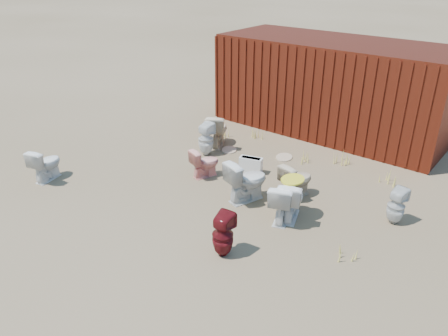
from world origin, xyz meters
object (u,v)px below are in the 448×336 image
Objects in this scene: toilet_front_pink at (205,163)px; toilet_front_c at (247,180)px; toilet_back_beige_left at (217,130)px; loose_tank at (251,165)px; toilet_front_a at (46,164)px; shipping_container at (332,87)px; toilet_back_yellowlid at (291,199)px; toilet_front_maroon at (223,235)px; toilet_back_beige_right at (296,180)px; toilet_front_e at (282,201)px; toilet_back_a at (206,139)px; toilet_back_e at (396,206)px.

toilet_front_pink is 0.75× the size of toilet_front_c.
loose_tank is at bearing 127.98° from toilet_back_beige_left.
loose_tank is (3.20, 2.99, -0.19)m from toilet_front_a.
shipping_container is at bearing -132.55° from toilet_front_a.
toilet_back_beige_left is 1.08× the size of toilet_back_yellowlid.
toilet_front_pink is at bearing -100.26° from shipping_container.
shipping_container is 7.96× the size of toilet_front_maroon.
toilet_front_a is 1.01× the size of toilet_back_beige_right.
shipping_container reaches higher than toilet_front_e.
toilet_back_a is (-2.95, 1.32, 0.02)m from toilet_front_e.
toilet_back_beige_right is at bearing -29.99° from loose_tank.
toilet_back_a is 4.59m from toilet_back_e.
toilet_back_a is at bearing -44.63° from toilet_front_e.
toilet_front_pink is 0.85× the size of toilet_front_maroon.
toilet_front_a is at bearing 38.48° from toilet_back_beige_left.
toilet_front_c is 1.81m from toilet_front_maroon.
toilet_front_pink is at bearing -27.40° from toilet_back_yellowlid.
toilet_back_yellowlid is at bearing -71.51° from shipping_container.
loose_tank is at bearing -40.01° from toilet_front_c.
toilet_back_beige_right is (2.71, -0.41, -0.04)m from toilet_back_a.
loose_tank is at bearing -58.53° from toilet_front_e.
toilet_back_beige_left reaches higher than loose_tank.
shipping_container is 4.65m from toilet_front_c.
toilet_front_e reaches higher than toilet_back_e.
toilet_back_a reaches higher than toilet_front_e.
shipping_container is 3.35m from toilet_back_beige_left.
toilet_back_beige_right reaches higher than toilet_back_e.
toilet_front_c is at bearing -71.95° from toilet_front_maroon.
toilet_front_c reaches higher than toilet_back_beige_left.
toilet_front_c is at bearing 113.90° from toilet_back_beige_left.
shipping_container is at bearing -116.00° from toilet_back_a.
toilet_front_maroon is at bearing 103.31° from toilet_back_beige_left.
toilet_front_pink is 0.94× the size of toilet_back_e.
loose_tank is at bearing -152.51° from toilet_front_a.
toilet_back_a is (-1.51, -3.41, -0.80)m from shipping_container.
toilet_front_e is 0.18m from toilet_back_yellowlid.
toilet_back_yellowlid is (1.53, -4.57, -0.82)m from shipping_container.
shipping_container is 5.02m from toilet_front_e.
toilet_back_yellowlid is (4.84, 1.94, 0.02)m from toilet_front_a.
toilet_back_beige_right is at bearing -164.81° from toilet_front_a.
shipping_container is 7.05× the size of toilet_front_c.
shipping_container is 8.79× the size of toilet_back_e.
toilet_back_beige_left is 1.22× the size of toilet_back_e.
shipping_container reaches higher than toilet_back_yellowlid.
toilet_front_a is at bearing -0.03° from toilet_front_e.
shipping_container reaches higher than toilet_front_a.
toilet_front_e is at bearing 153.72° from toilet_back_a.
toilet_front_maroon reaches higher than toilet_back_e.
toilet_front_pink is at bearing 28.27° from toilet_back_beige_right.
toilet_front_e is 3.65m from toilet_back_beige_left.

